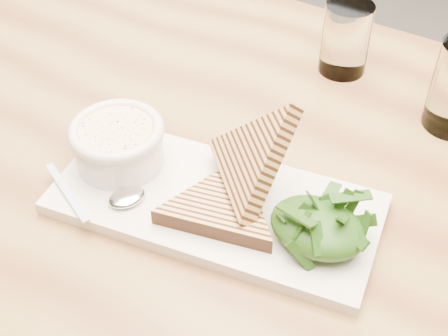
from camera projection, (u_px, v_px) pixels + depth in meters
The scene contains 14 objects.
floor at pixel (209, 323), 1.50m from camera, with size 6.00×6.00×0.00m, color #5E5851.
table_top at pixel (251, 196), 0.78m from camera, with size 1.32×0.88×0.04m, color olive.
table_leg_bl at pixel (107, 112), 1.51m from camera, with size 0.06×0.06×0.72m, color olive.
platter at pixel (215, 204), 0.73m from camera, with size 0.38×0.17×0.02m, color silver.
soup_bowl at pixel (119, 148), 0.75m from camera, with size 0.11×0.11×0.04m, color silver.
soup at pixel (117, 132), 0.74m from camera, with size 0.09×0.09×0.01m, color #F7E0A2.
bowl_rim at pixel (116, 130), 0.73m from camera, with size 0.11×0.11×0.01m, color silver.
sandwich_flat at pixel (222, 207), 0.70m from camera, with size 0.16×0.16×0.02m, color tan, non-canonical shape.
sandwich_lean at pixel (251, 158), 0.69m from camera, with size 0.16×0.16×0.09m, color tan, non-canonical shape.
salad_base at pixel (318, 227), 0.66m from camera, with size 0.11×0.08×0.04m, color black.
arugula_pile at pixel (318, 223), 0.66m from camera, with size 0.11×0.10×0.05m, color #2F5717, non-canonical shape.
spoon_bowl at pixel (127, 197), 0.72m from camera, with size 0.03×0.04×0.01m, color silver.
spoon_handle at pixel (67, 192), 0.72m from camera, with size 0.11×0.01×0.00m, color silver.
glass_near at pixel (346, 39), 0.91m from camera, with size 0.07×0.07×0.11m, color white.
Camera 1 is at (0.47, -0.69, 1.30)m, focal length 50.00 mm.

